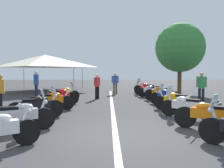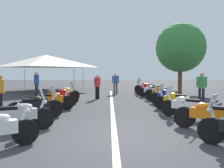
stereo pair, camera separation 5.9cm
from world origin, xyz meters
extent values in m
plane|color=#38383A|center=(0.00, 0.00, 0.00)|extent=(80.00, 80.00, 0.00)
cube|color=beige|center=(4.09, 0.00, 0.00)|extent=(20.13, 0.16, 0.01)
cylinder|color=black|center=(-0.58, 2.14, 0.31)|extent=(0.44, 0.60, 0.62)
ellipsoid|color=white|center=(-0.88, 2.64, 0.69)|extent=(0.49, 0.58, 0.22)
cylinder|color=silver|center=(-0.61, 2.20, 0.61)|extent=(0.21, 0.28, 0.58)
cylinder|color=silver|center=(-0.63, 2.23, 0.97)|extent=(0.55, 0.36, 0.04)
sphere|color=silver|center=(-0.55, 2.10, 0.81)|extent=(0.14, 0.14, 0.14)
cylinder|color=black|center=(0.92, 2.15, 0.33)|extent=(0.38, 0.66, 0.66)
cube|color=silver|center=(0.64, 2.83, 0.51)|extent=(0.69, 1.14, 0.30)
ellipsoid|color=silver|center=(0.71, 2.66, 0.71)|extent=(0.44, 0.58, 0.22)
cube|color=black|center=(0.55, 3.03, 0.69)|extent=(0.43, 0.54, 0.12)
cylinder|color=silver|center=(0.90, 2.21, 0.63)|extent=(0.18, 0.29, 0.58)
cylinder|color=silver|center=(0.88, 2.24, 0.99)|extent=(0.59, 0.28, 0.04)
sphere|color=silver|center=(0.94, 2.10, 0.83)|extent=(0.14, 0.14, 0.14)
cylinder|color=silver|center=(0.63, 3.30, 0.23)|extent=(0.29, 0.54, 0.08)
cube|color=silver|center=(0.91, 2.17, 1.06)|extent=(0.38, 0.25, 0.32)
cylinder|color=black|center=(2.71, 2.24, 0.34)|extent=(0.43, 0.66, 0.67)
cylinder|color=black|center=(2.09, 3.44, 0.34)|extent=(0.43, 0.66, 0.67)
cube|color=black|center=(2.40, 2.84, 0.52)|extent=(0.72, 1.04, 0.30)
ellipsoid|color=black|center=(2.48, 2.68, 0.72)|extent=(0.47, 0.58, 0.22)
cube|color=black|center=(2.30, 3.04, 0.70)|extent=(0.45, 0.55, 0.12)
cylinder|color=silver|center=(2.68, 2.29, 0.64)|extent=(0.20, 0.29, 0.58)
cylinder|color=silver|center=(2.67, 2.33, 1.00)|extent=(0.57, 0.32, 0.04)
sphere|color=silver|center=(2.73, 2.20, 0.84)|extent=(0.14, 0.14, 0.14)
cylinder|color=silver|center=(2.37, 3.29, 0.24)|extent=(0.32, 0.53, 0.08)
cube|color=silver|center=(2.70, 2.26, 1.07)|extent=(0.38, 0.27, 0.32)
cylinder|color=black|center=(4.39, 2.06, 0.33)|extent=(0.35, 0.66, 0.65)
cylinder|color=black|center=(3.90, 3.43, 0.33)|extent=(0.35, 0.66, 0.65)
cube|color=orange|center=(4.15, 2.75, 0.51)|extent=(0.63, 1.14, 0.30)
ellipsoid|color=orange|center=(4.21, 2.58, 0.71)|extent=(0.42, 0.58, 0.22)
cube|color=black|center=(4.07, 2.96, 0.69)|extent=(0.41, 0.54, 0.12)
cylinder|color=silver|center=(4.37, 2.12, 0.63)|extent=(0.16, 0.30, 0.58)
cylinder|color=silver|center=(4.36, 2.16, 0.99)|extent=(0.60, 0.25, 0.04)
sphere|color=silver|center=(4.41, 2.02, 0.83)|extent=(0.14, 0.14, 0.14)
cylinder|color=silver|center=(4.17, 3.22, 0.23)|extent=(0.26, 0.55, 0.08)
cylinder|color=black|center=(6.18, 2.09, 0.33)|extent=(0.40, 0.66, 0.66)
cylinder|color=black|center=(5.58, 3.42, 0.33)|extent=(0.40, 0.66, 0.66)
cube|color=red|center=(5.88, 2.75, 0.51)|extent=(0.71, 1.13, 0.30)
ellipsoid|color=red|center=(5.95, 2.59, 0.71)|extent=(0.45, 0.58, 0.22)
cube|color=black|center=(5.79, 2.95, 0.69)|extent=(0.43, 0.54, 0.12)
cylinder|color=silver|center=(6.16, 2.14, 0.63)|extent=(0.18, 0.29, 0.58)
cylinder|color=silver|center=(6.14, 2.18, 0.99)|extent=(0.58, 0.29, 0.04)
sphere|color=silver|center=(6.20, 2.04, 0.83)|extent=(0.14, 0.14, 0.14)
cylinder|color=silver|center=(5.86, 3.23, 0.23)|extent=(0.30, 0.53, 0.08)
cube|color=silver|center=(6.17, 2.10, 1.06)|extent=(0.38, 0.26, 0.32)
cylinder|color=black|center=(7.70, 2.21, 0.30)|extent=(0.42, 0.60, 0.61)
cylinder|color=black|center=(7.01, 3.43, 0.30)|extent=(0.42, 0.60, 0.61)
cube|color=#EAB214|center=(7.36, 2.82, 0.48)|extent=(0.77, 1.06, 0.30)
ellipsoid|color=#EAB214|center=(7.45, 2.66, 0.68)|extent=(0.48, 0.58, 0.22)
cube|color=black|center=(7.25, 3.01, 0.66)|extent=(0.46, 0.55, 0.12)
cylinder|color=silver|center=(7.68, 2.26, 0.60)|extent=(0.20, 0.29, 0.58)
cylinder|color=silver|center=(7.66, 2.29, 0.96)|extent=(0.56, 0.34, 0.04)
sphere|color=silver|center=(7.73, 2.16, 0.80)|extent=(0.14, 0.14, 0.14)
cylinder|color=silver|center=(7.31, 3.27, 0.21)|extent=(0.34, 0.52, 0.08)
cylinder|color=black|center=(-0.57, -2.33, 0.33)|extent=(0.52, 0.59, 0.65)
cylinder|color=silver|center=(-0.61, -2.37, 0.63)|extent=(0.24, 0.27, 0.58)
cylinder|color=silver|center=(-0.64, -2.40, 0.99)|extent=(0.50, 0.43, 0.04)
sphere|color=silver|center=(-0.54, -2.29, 0.83)|extent=(0.14, 0.14, 0.14)
cube|color=silver|center=(-0.59, -2.34, 1.06)|extent=(0.35, 0.32, 0.32)
cylinder|color=black|center=(1.05, -2.20, 0.33)|extent=(0.48, 0.63, 0.66)
cube|color=orange|center=(0.64, -2.82, 0.51)|extent=(0.86, 1.10, 0.30)
ellipsoid|color=orange|center=(0.73, -2.67, 0.71)|extent=(0.50, 0.58, 0.22)
cube|color=black|center=(0.51, -3.01, 0.69)|extent=(0.48, 0.54, 0.12)
cylinder|color=silver|center=(1.02, -2.25, 0.63)|extent=(0.22, 0.28, 0.58)
cylinder|color=silver|center=(0.99, -2.29, 0.99)|extent=(0.54, 0.38, 0.04)
sphere|color=silver|center=(1.08, -2.16, 0.83)|extent=(0.14, 0.14, 0.14)
cylinder|color=black|center=(2.90, -2.18, 0.32)|extent=(0.52, 0.58, 0.64)
cylinder|color=black|center=(1.97, -3.29, 0.32)|extent=(0.52, 0.58, 0.64)
cube|color=white|center=(2.44, -2.74, 0.50)|extent=(0.93, 1.02, 0.30)
ellipsoid|color=white|center=(2.55, -2.60, 0.70)|extent=(0.53, 0.56, 0.22)
cube|color=black|center=(2.29, -2.90, 0.68)|extent=(0.51, 0.53, 0.12)
cylinder|color=silver|center=(2.87, -2.23, 0.62)|extent=(0.24, 0.27, 0.58)
cylinder|color=silver|center=(2.84, -2.26, 0.98)|extent=(0.50, 0.43, 0.04)
sphere|color=silver|center=(2.94, -2.14, 0.82)|extent=(0.14, 0.14, 0.14)
cylinder|color=silver|center=(2.02, -2.95, 0.22)|extent=(0.42, 0.47, 0.08)
cube|color=silver|center=(2.89, -2.20, 1.05)|extent=(0.35, 0.33, 0.32)
cylinder|color=black|center=(4.45, -2.22, 0.31)|extent=(0.45, 0.60, 0.62)
cylinder|color=black|center=(3.69, -3.43, 0.31)|extent=(0.45, 0.60, 0.62)
cube|color=#EAB214|center=(4.07, -2.83, 0.49)|extent=(0.82, 1.07, 0.30)
ellipsoid|color=#EAB214|center=(4.16, -2.67, 0.69)|extent=(0.50, 0.58, 0.22)
cube|color=black|center=(3.95, -3.01, 0.67)|extent=(0.48, 0.54, 0.12)
cylinder|color=silver|center=(4.42, -2.27, 0.61)|extent=(0.21, 0.28, 0.58)
cylinder|color=silver|center=(4.40, -2.31, 0.97)|extent=(0.55, 0.37, 0.04)
sphere|color=silver|center=(4.48, -2.18, 0.81)|extent=(0.14, 0.14, 0.14)
cylinder|color=silver|center=(3.69, -3.09, 0.22)|extent=(0.36, 0.51, 0.08)
cube|color=silver|center=(4.44, -2.24, 1.04)|extent=(0.37, 0.30, 0.32)
cylinder|color=black|center=(6.23, -2.34, 0.31)|extent=(0.51, 0.57, 0.62)
cylinder|color=black|center=(5.36, -3.39, 0.31)|extent=(0.51, 0.57, 0.62)
cube|color=navy|center=(5.80, -2.86, 0.49)|extent=(0.88, 0.98, 0.30)
ellipsoid|color=navy|center=(5.91, -2.72, 0.69)|extent=(0.53, 0.57, 0.22)
cube|color=black|center=(5.65, -3.03, 0.67)|extent=(0.51, 0.53, 0.12)
cylinder|color=silver|center=(6.20, -2.38, 0.61)|extent=(0.24, 0.27, 0.58)
cylinder|color=silver|center=(6.17, -2.41, 0.97)|extent=(0.50, 0.43, 0.04)
sphere|color=silver|center=(6.27, -2.30, 0.81)|extent=(0.14, 0.14, 0.14)
cylinder|color=silver|center=(5.39, -3.06, 0.22)|extent=(0.41, 0.47, 0.08)
cylinder|color=black|center=(7.79, -2.32, 0.34)|extent=(0.46, 0.65, 0.67)
cylinder|color=black|center=(7.10, -3.49, 0.34)|extent=(0.46, 0.65, 0.67)
cube|color=orange|center=(7.44, -2.90, 0.52)|extent=(0.76, 1.03, 0.30)
ellipsoid|color=orange|center=(7.53, -2.75, 0.72)|extent=(0.49, 0.58, 0.22)
cube|color=black|center=(7.33, -3.09, 0.70)|extent=(0.47, 0.55, 0.12)
cylinder|color=silver|center=(7.75, -2.37, 0.64)|extent=(0.21, 0.29, 0.58)
cylinder|color=silver|center=(7.73, -2.40, 1.00)|extent=(0.55, 0.35, 0.04)
sphere|color=silver|center=(7.81, -2.28, 0.84)|extent=(0.14, 0.14, 0.14)
cylinder|color=silver|center=(7.08, -3.16, 0.24)|extent=(0.35, 0.51, 0.08)
cylinder|color=black|center=(9.48, -2.12, 0.31)|extent=(0.51, 0.57, 0.62)
cylinder|color=black|center=(8.57, -3.22, 0.31)|extent=(0.51, 0.57, 0.62)
cube|color=white|center=(9.03, -2.67, 0.49)|extent=(0.91, 1.02, 0.30)
ellipsoid|color=white|center=(9.14, -2.53, 0.69)|extent=(0.53, 0.57, 0.22)
cube|color=black|center=(8.89, -2.84, 0.67)|extent=(0.51, 0.54, 0.12)
cylinder|color=silver|center=(9.45, -2.16, 0.61)|extent=(0.24, 0.27, 0.58)
cylinder|color=silver|center=(9.42, -2.19, 0.97)|extent=(0.50, 0.43, 0.04)
sphere|color=silver|center=(9.52, -2.08, 0.81)|extent=(0.14, 0.14, 0.14)
cylinder|color=silver|center=(8.61, -2.88, 0.22)|extent=(0.41, 0.47, 0.08)
cylinder|color=black|center=(11.27, -2.08, 0.34)|extent=(0.50, 0.64, 0.68)
cylinder|color=black|center=(10.41, -3.31, 0.34)|extent=(0.50, 0.64, 0.68)
cube|color=red|center=(10.84, -2.70, 0.52)|extent=(0.88, 1.09, 0.30)
ellipsoid|color=red|center=(10.94, -2.55, 0.72)|extent=(0.51, 0.58, 0.22)
cube|color=black|center=(10.71, -2.88, 0.70)|extent=(0.49, 0.54, 0.12)
cylinder|color=silver|center=(11.23, -2.13, 0.64)|extent=(0.22, 0.28, 0.58)
cylinder|color=silver|center=(11.21, -2.17, 1.00)|extent=(0.53, 0.39, 0.04)
sphere|color=silver|center=(11.29, -2.04, 0.84)|extent=(0.14, 0.14, 0.14)
cylinder|color=silver|center=(10.44, -2.96, 0.24)|extent=(0.38, 0.50, 0.08)
cube|color=silver|center=(11.25, -2.10, 1.07)|extent=(0.36, 0.31, 0.32)
cylinder|color=black|center=(12.93, -2.22, 0.30)|extent=(0.45, 0.58, 0.60)
cylinder|color=black|center=(12.16, -3.37, 0.30)|extent=(0.45, 0.58, 0.60)
cube|color=red|center=(12.54, -2.79, 0.48)|extent=(0.82, 1.03, 0.30)
ellipsoid|color=red|center=(12.64, -2.64, 0.68)|extent=(0.51, 0.58, 0.22)
cube|color=black|center=(12.42, -2.98, 0.66)|extent=(0.48, 0.54, 0.12)
cylinder|color=silver|center=(12.89, -2.27, 0.60)|extent=(0.22, 0.28, 0.58)
cylinder|color=silver|center=(12.87, -2.30, 0.96)|extent=(0.54, 0.38, 0.04)
sphere|color=silver|center=(12.96, -2.18, 0.80)|extent=(0.14, 0.14, 0.14)
cylinder|color=silver|center=(12.16, -3.04, 0.21)|extent=(0.37, 0.50, 0.08)
cube|color=orange|center=(3.55, -4.24, 0.01)|extent=(0.36, 0.36, 0.03)
cone|color=orange|center=(3.55, -4.24, 0.32)|extent=(0.26, 0.26, 0.60)
cylinder|color=white|center=(3.55, -4.24, 0.34)|extent=(0.19, 0.19, 0.07)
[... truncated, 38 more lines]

